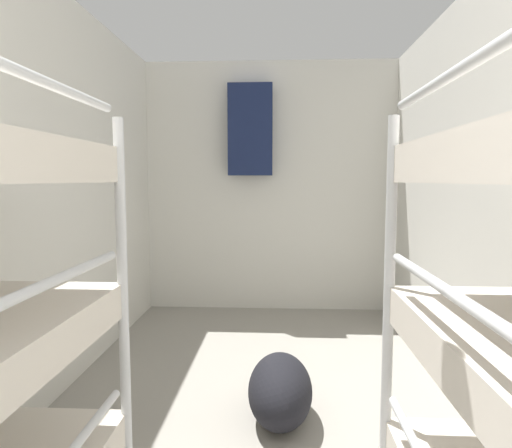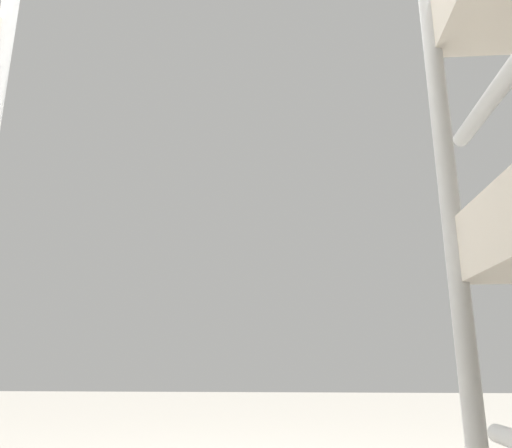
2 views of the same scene
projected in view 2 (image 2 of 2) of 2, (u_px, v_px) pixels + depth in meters
The scene contains 0 objects.
Camera 2 is at (-0.20, 1.67, 0.60)m, focal length 35.00 mm.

